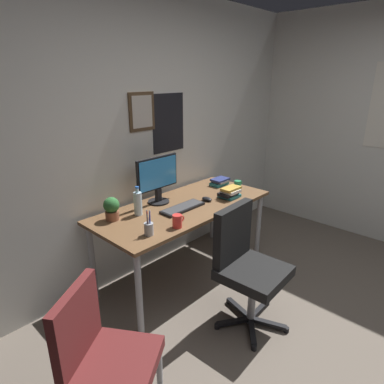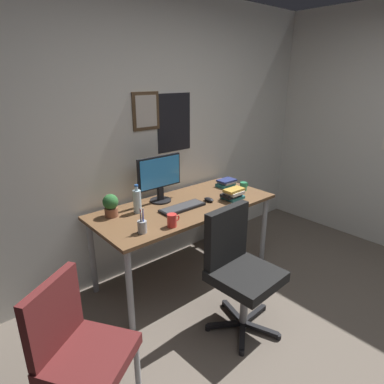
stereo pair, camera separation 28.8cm
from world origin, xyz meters
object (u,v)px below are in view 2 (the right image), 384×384
(book_stack_right, at_px, (233,194))
(pen_cup, at_px, (142,226))
(monitor, at_px, (160,177))
(keyboard, at_px, (183,207))
(coffee_mug_near, at_px, (172,220))
(side_chair, at_px, (78,346))
(coffee_mug_far, at_px, (244,186))
(potted_plant, at_px, (111,205))
(office_chair, at_px, (238,264))
(book_stack_left, at_px, (226,183))
(computer_mouse, at_px, (209,200))
(water_bottle, at_px, (137,201))

(book_stack_right, bearing_deg, pen_cup, -177.68)
(monitor, xyz_separation_m, pen_cup, (-0.49, -0.45, -0.19))
(keyboard, relative_size, coffee_mug_near, 3.79)
(book_stack_right, bearing_deg, side_chair, -163.20)
(coffee_mug_far, distance_m, potted_plant, 1.38)
(monitor, relative_size, keyboard, 1.07)
(office_chair, height_order, side_chair, office_chair)
(book_stack_left, bearing_deg, coffee_mug_far, -80.24)
(coffee_mug_near, relative_size, book_stack_right, 0.56)
(pen_cup, bearing_deg, office_chair, -48.62)
(side_chair, bearing_deg, pen_cup, 33.90)
(pen_cup, bearing_deg, side_chair, -146.10)
(computer_mouse, bearing_deg, water_bottle, 161.86)
(water_bottle, height_order, book_stack_left, water_bottle)
(water_bottle, bearing_deg, coffee_mug_far, -10.57)
(keyboard, bearing_deg, side_chair, -152.28)
(water_bottle, bearing_deg, book_stack_left, -0.05)
(keyboard, relative_size, potted_plant, 2.21)
(keyboard, height_order, computer_mouse, computer_mouse)
(pen_cup, height_order, book_stack_right, pen_cup)
(water_bottle, xyz_separation_m, coffee_mug_near, (0.06, -0.42, -0.05))
(keyboard, distance_m, computer_mouse, 0.30)
(side_chair, relative_size, keyboard, 2.03)
(keyboard, relative_size, book_stack_left, 2.15)
(computer_mouse, distance_m, potted_plant, 0.91)
(monitor, relative_size, book_stack_left, 2.30)
(pen_cup, distance_m, book_stack_right, 1.05)
(keyboard, distance_m, potted_plant, 0.62)
(side_chair, relative_size, monitor, 1.90)
(water_bottle, bearing_deg, keyboard, -28.49)
(monitor, height_order, coffee_mug_near, monitor)
(water_bottle, bearing_deg, computer_mouse, -18.14)
(coffee_mug_far, xyz_separation_m, book_stack_right, (-0.27, -0.10, 0.01))
(computer_mouse, height_order, book_stack_left, book_stack_left)
(office_chair, relative_size, computer_mouse, 8.64)
(side_chair, height_order, pen_cup, pen_cup)
(keyboard, height_order, book_stack_right, book_stack_right)
(pen_cup, bearing_deg, book_stack_left, 15.51)
(computer_mouse, bearing_deg, keyboard, 175.49)
(monitor, distance_m, book_stack_left, 0.83)
(coffee_mug_far, xyz_separation_m, potted_plant, (-1.35, 0.29, 0.06))
(coffee_mug_near, height_order, coffee_mug_far, coffee_mug_near)
(book_stack_left, bearing_deg, office_chair, -131.72)
(coffee_mug_far, bearing_deg, side_chair, -162.71)
(book_stack_left, xyz_separation_m, book_stack_right, (-0.24, -0.31, 0.01))
(monitor, bearing_deg, pen_cup, -137.28)
(water_bottle, xyz_separation_m, book_stack_right, (0.87, -0.31, -0.05))
(monitor, bearing_deg, office_chair, -90.47)
(coffee_mug_far, xyz_separation_m, book_stack_left, (-0.04, 0.21, -0.01))
(book_stack_right, bearing_deg, water_bottle, 160.01)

